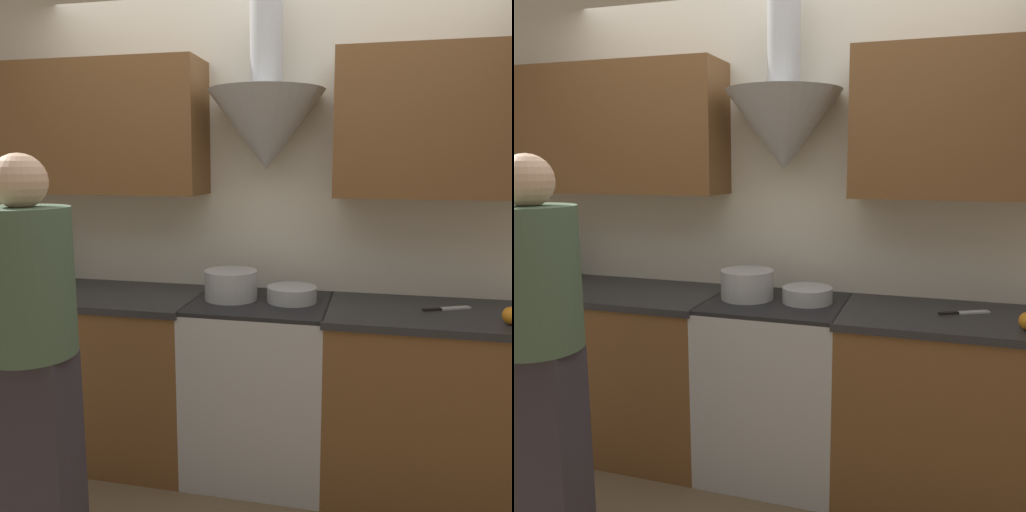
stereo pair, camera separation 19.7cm
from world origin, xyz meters
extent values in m
plane|color=brown|center=(0.00, 0.00, 0.00)|extent=(12.00, 12.00, 0.00)
cube|color=silver|center=(0.00, 0.69, 1.30)|extent=(8.40, 0.06, 2.60)
cone|color=#B7BABC|center=(0.00, 0.49, 1.78)|extent=(0.59, 0.59, 0.39)
cylinder|color=#B7BABC|center=(0.00, 0.49, 2.26)|extent=(0.17, 0.17, 0.57)
cube|color=brown|center=(-1.10, 0.51, 1.80)|extent=(1.51, 0.32, 0.70)
cube|color=brown|center=(0.83, 0.51, 1.80)|extent=(0.96, 0.32, 0.70)
cube|color=brown|center=(-1.10, 0.36, 0.44)|extent=(1.51, 0.60, 0.89)
cube|color=#28282B|center=(-1.10, 0.36, 0.91)|extent=(1.53, 0.62, 0.03)
cube|color=brown|center=(0.83, 0.36, 0.44)|extent=(0.96, 0.60, 0.89)
cube|color=#28282B|center=(0.83, 0.36, 0.91)|extent=(0.98, 0.62, 0.03)
cube|color=#B7BABC|center=(0.00, 0.36, 0.45)|extent=(0.70, 0.60, 0.90)
cube|color=black|center=(0.00, 0.06, 0.42)|extent=(0.49, 0.01, 0.41)
cube|color=black|center=(0.00, 0.36, 0.91)|extent=(0.70, 0.60, 0.02)
cube|color=#B7BABC|center=(0.00, 0.63, 0.85)|extent=(0.70, 0.06, 0.10)
cylinder|color=black|center=(-1.49, 0.39, 1.03)|extent=(0.07, 0.07, 0.22)
sphere|color=black|center=(-1.49, 0.39, 1.14)|extent=(0.07, 0.07, 0.07)
cylinder|color=black|center=(-1.49, 0.39, 1.20)|extent=(0.03, 0.03, 0.09)
cylinder|color=#234C33|center=(-1.49, 0.39, 1.26)|extent=(0.03, 0.03, 0.02)
cylinder|color=black|center=(-1.40, 0.39, 1.02)|extent=(0.07, 0.07, 0.20)
sphere|color=black|center=(-1.40, 0.39, 1.12)|extent=(0.07, 0.07, 0.07)
cylinder|color=black|center=(-1.40, 0.39, 1.19)|extent=(0.03, 0.03, 0.09)
cylinder|color=gold|center=(-1.40, 0.39, 1.24)|extent=(0.03, 0.03, 0.02)
cylinder|color=#B7BABC|center=(-0.16, 0.37, 1.00)|extent=(0.27, 0.27, 0.15)
cylinder|color=#B7BABC|center=(0.16, 0.39, 0.96)|extent=(0.25, 0.25, 0.08)
sphere|color=orange|center=(1.15, 0.20, 0.96)|extent=(0.08, 0.08, 0.08)
cube|color=silver|center=(0.95, 0.42, 0.93)|extent=(0.15, 0.10, 0.01)
cube|color=black|center=(0.84, 0.37, 0.93)|extent=(0.09, 0.06, 0.01)
cube|color=#38333D|center=(-0.65, -0.60, 0.46)|extent=(0.28, 0.18, 0.93)
cylinder|color=#4C664C|center=(-0.65, -0.60, 1.20)|extent=(0.33, 0.33, 0.53)
sphere|color=#E0B28E|center=(-0.65, -0.60, 1.55)|extent=(0.19, 0.19, 0.19)
camera|label=1|loc=(0.57, -2.26, 1.61)|focal=38.00mm
camera|label=2|loc=(0.76, -2.21, 1.61)|focal=38.00mm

